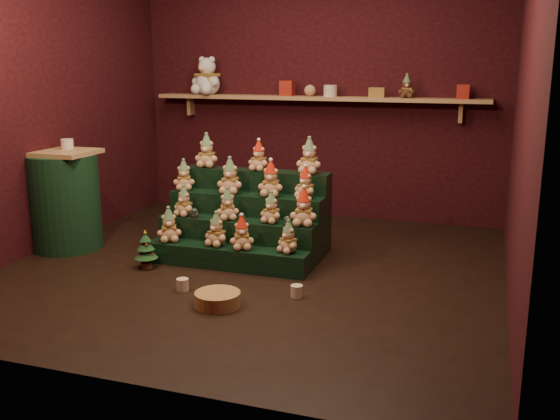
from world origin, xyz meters
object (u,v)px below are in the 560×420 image
(side_table, at_px, (65,200))
(mini_christmas_tree, at_px, (146,249))
(mug_left, at_px, (183,285))
(riser_tier_front, at_px, (227,257))
(snow_globe_a, at_px, (194,213))
(brown_bear, at_px, (407,86))
(white_bear, at_px, (207,71))
(snow_globe_b, at_px, (242,217))
(wicker_basket, at_px, (218,299))
(mug_right, at_px, (297,291))
(snow_globe_c, at_px, (287,221))

(side_table, xyz_separation_m, mini_christmas_tree, (0.99, -0.28, -0.29))
(mini_christmas_tree, bearing_deg, mug_left, -35.52)
(mini_christmas_tree, bearing_deg, riser_tier_front, 19.42)
(snow_globe_a, distance_m, side_table, 1.26)
(brown_bear, bearing_deg, white_bear, 167.73)
(snow_globe_b, relative_size, wicker_basket, 0.24)
(snow_globe_a, height_order, mug_left, snow_globe_a)
(riser_tier_front, distance_m, brown_bear, 2.60)
(snow_globe_a, distance_m, mug_right, 1.33)
(snow_globe_c, bearing_deg, brown_bear, 68.05)
(snow_globe_c, relative_size, mug_right, 0.93)
(snow_globe_c, height_order, white_bear, white_bear)
(mini_christmas_tree, xyz_separation_m, mug_right, (1.38, -0.23, -0.12))
(snow_globe_c, relative_size, mini_christmas_tree, 0.25)
(snow_globe_b, height_order, side_table, side_table)
(mug_left, distance_m, brown_bear, 3.12)
(riser_tier_front, relative_size, white_bear, 2.69)
(riser_tier_front, height_order, mug_right, riser_tier_front)
(riser_tier_front, height_order, white_bear, white_bear)
(snow_globe_c, relative_size, brown_bear, 0.36)
(brown_bear, bearing_deg, mug_right, -112.46)
(snow_globe_a, bearing_deg, mug_left, -70.84)
(snow_globe_c, distance_m, mug_left, 1.02)
(mug_left, bearing_deg, brown_bear, 62.91)
(mini_christmas_tree, relative_size, mug_left, 3.60)
(snow_globe_a, bearing_deg, mug_right, -28.92)
(snow_globe_a, height_order, snow_globe_b, snow_globe_a)
(side_table, bearing_deg, snow_globe_c, 1.95)
(snow_globe_b, distance_m, side_table, 1.70)
(riser_tier_front, bearing_deg, brown_bear, 58.21)
(snow_globe_c, bearing_deg, white_bear, 130.92)
(snow_globe_c, relative_size, side_table, 0.09)
(snow_globe_c, bearing_deg, mini_christmas_tree, -160.91)
(wicker_basket, bearing_deg, white_bear, 115.79)
(side_table, xyz_separation_m, mug_right, (2.37, -0.52, -0.40))
(snow_globe_a, relative_size, mug_right, 0.99)
(snow_globe_b, bearing_deg, mug_right, -42.32)
(riser_tier_front, bearing_deg, white_bear, 118.49)
(side_table, height_order, mug_left, side_table)
(snow_globe_a, distance_m, brown_bear, 2.53)
(mug_left, xyz_separation_m, mug_right, (0.85, 0.14, -0.00))
(wicker_basket, bearing_deg, snow_globe_a, 123.75)
(snow_globe_a, relative_size, snow_globe_b, 1.16)
(wicker_basket, bearing_deg, brown_bear, 71.56)
(mug_right, bearing_deg, brown_bear, 79.81)
(wicker_basket, bearing_deg, snow_globe_c, 78.25)
(snow_globe_b, relative_size, brown_bear, 0.33)
(mug_left, bearing_deg, mug_right, 9.59)
(mug_left, bearing_deg, white_bear, 110.33)
(riser_tier_front, bearing_deg, side_table, 177.87)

